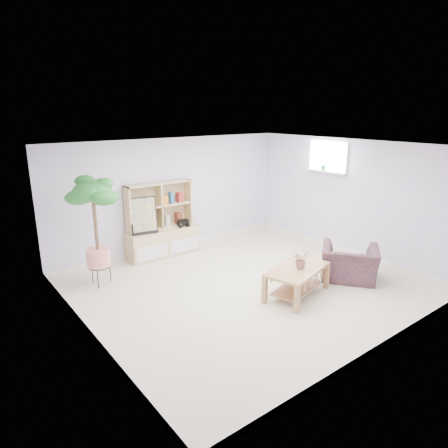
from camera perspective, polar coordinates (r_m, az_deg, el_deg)
floor at (r=7.06m, az=3.42°, el=-8.77°), size 5.50×5.00×0.01m
ceiling at (r=6.43m, az=3.78°, el=11.02°), size 5.50×5.00×0.01m
walls at (r=6.65m, az=3.59°, el=0.66°), size 5.51×5.01×2.40m
baseboard at (r=7.04m, az=3.42°, el=-8.40°), size 5.50×5.00×0.10m
window at (r=8.87m, az=14.68°, el=9.32°), size 0.10×0.98×0.68m
window_sill at (r=8.86m, az=14.29°, el=7.25°), size 0.14×1.00×0.04m
storage_unit at (r=8.32m, az=-8.85°, el=0.56°), size 1.53×0.52×1.53m
poster at (r=8.02m, az=-11.42°, el=1.17°), size 0.55×0.22×0.74m
toy_truck at (r=8.47m, az=-5.87°, el=0.19°), size 0.35×0.28×0.17m
coffee_table at (r=6.72m, az=10.36°, el=-8.12°), size 1.30×0.93×0.48m
table_plant at (r=6.59m, az=10.89°, el=-4.99°), size 0.30×0.27×0.29m
floor_tree at (r=7.10m, az=-17.79°, el=-1.12°), size 0.74×0.74×1.92m
armchair at (r=7.50m, az=17.48°, el=-5.06°), size 1.25×1.27×0.71m
sill_plant at (r=8.87m, az=14.11°, el=8.25°), size 0.16×0.14×0.26m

